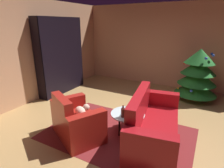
# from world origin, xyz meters

# --- Properties ---
(ground_plane) EXTENTS (7.78, 7.78, 0.00)m
(ground_plane) POSITION_xyz_m (0.00, 0.00, 0.00)
(ground_plane) COLOR #AA844F
(wall_back) EXTENTS (6.01, 0.06, 2.75)m
(wall_back) POSITION_xyz_m (0.00, 3.27, 1.37)
(wall_back) COLOR tan
(wall_back) RESTS_ON ground
(wall_left) EXTENTS (0.06, 6.60, 2.75)m
(wall_left) POSITION_xyz_m (-2.97, 0.00, 1.37)
(wall_left) COLOR tan
(wall_left) RESTS_ON ground
(area_rug) EXTENTS (2.83, 1.89, 0.01)m
(area_rug) POSITION_xyz_m (-0.08, -0.24, 0.00)
(area_rug) COLOR maroon
(area_rug) RESTS_ON ground
(bookshelf_unit) EXTENTS (0.34, 1.69, 2.29)m
(bookshelf_unit) POSITION_xyz_m (-2.74, 1.20, 1.16)
(bookshelf_unit) COLOR black
(bookshelf_unit) RESTS_ON ground
(armchair_red) EXTENTS (1.27, 1.12, 0.88)m
(armchair_red) POSITION_xyz_m (-0.75, -0.69, 0.32)
(armchair_red) COLOR maroon
(armchair_red) RESTS_ON ground
(couch_red) EXTENTS (1.07, 1.94, 0.94)m
(couch_red) POSITION_xyz_m (0.58, -0.16, 0.32)
(couch_red) COLOR maroon
(couch_red) RESTS_ON ground
(coffee_table) EXTENTS (0.66, 0.66, 0.45)m
(coffee_table) POSITION_xyz_m (0.08, -0.13, 0.40)
(coffee_table) COLOR black
(coffee_table) RESTS_ON ground
(book_stack_on_table) EXTENTS (0.22, 0.18, 0.11)m
(book_stack_on_table) POSITION_xyz_m (0.13, -0.18, 0.51)
(book_stack_on_table) COLOR #388054
(book_stack_on_table) RESTS_ON coffee_table
(bottle_on_table) EXTENTS (0.08, 0.08, 0.24)m
(bottle_on_table) POSITION_xyz_m (0.06, -0.32, 0.54)
(bottle_on_table) COLOR #5B2219
(bottle_on_table) RESTS_ON coffee_table
(decorated_tree) EXTENTS (1.14, 1.14, 1.46)m
(decorated_tree) POSITION_xyz_m (1.08, 2.40, 0.74)
(decorated_tree) COLOR brown
(decorated_tree) RESTS_ON ground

